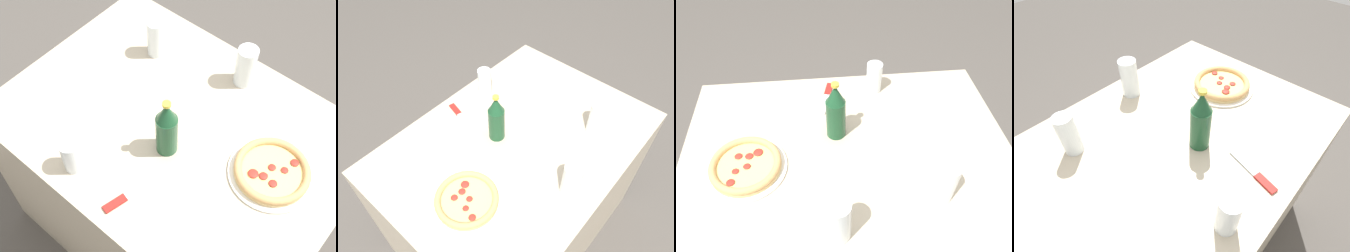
% 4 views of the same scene
% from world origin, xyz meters
% --- Properties ---
extents(ground_plane, '(8.00, 8.00, 0.00)m').
position_xyz_m(ground_plane, '(0.00, 0.00, 0.00)').
color(ground_plane, '#4C4742').
extents(table, '(1.13, 0.82, 0.77)m').
position_xyz_m(table, '(0.00, 0.00, 0.38)').
color(table, '#B7A88E').
rests_on(table, ground_plane).
extents(pizza_veggie, '(0.26, 0.26, 0.04)m').
position_xyz_m(pizza_veggie, '(0.34, 0.05, 0.79)').
color(pizza_veggie, silver).
rests_on(pizza_veggie, table).
extents(glass_lemonade, '(0.07, 0.07, 0.15)m').
position_xyz_m(glass_lemonade, '(0.06, 0.30, 0.84)').
color(glass_lemonade, white).
rests_on(glass_lemonade, table).
extents(glass_iced_tea, '(0.06, 0.06, 0.15)m').
position_xyz_m(glass_iced_tea, '(-0.26, 0.21, 0.84)').
color(glass_iced_tea, white).
rests_on(glass_iced_tea, table).
extents(glass_water, '(0.06, 0.06, 0.12)m').
position_xyz_m(glass_water, '(-0.14, -0.32, 0.83)').
color(glass_water, white).
rests_on(glass_water, table).
extents(beer_bottle, '(0.07, 0.07, 0.23)m').
position_xyz_m(beer_bottle, '(0.03, -0.08, 0.88)').
color(beer_bottle, '#194728').
rests_on(beer_bottle, table).
extents(knife, '(0.07, 0.19, 0.01)m').
position_xyz_m(knife, '(0.05, -0.28, 0.77)').
color(knife, maroon).
rests_on(knife, table).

